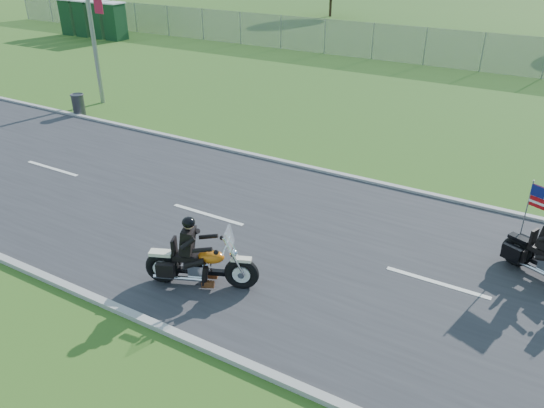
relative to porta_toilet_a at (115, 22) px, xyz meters
The scene contains 11 objects.
ground 27.83m from the porta_toilet_a, 37.69° to the right, with size 420.00×420.00×0.00m, color #224E18.
road 27.83m from the porta_toilet_a, 37.69° to the right, with size 120.00×8.00×0.04m, color #28282B.
curb_north 25.55m from the porta_toilet_a, 30.48° to the right, with size 120.00×0.18×0.12m, color #9E9B93.
curb_south 30.47m from the porta_toilet_a, 43.74° to the right, with size 120.00×0.18×0.12m, color #9E9B93.
fence 17.26m from the porta_toilet_a, 10.01° to the left, with size 60.00×0.03×2.00m, color gray.
porta_toilet_a is the anchor object (origin of this frame).
porta_toilet_b 1.40m from the porta_toilet_a, behind, with size 1.10×1.10×2.30m, color #113518.
porta_toilet_c 2.80m from the porta_toilet_a, behind, with size 1.10×1.10×2.30m, color #113518.
porta_toilet_d 4.20m from the porta_toilet_a, behind, with size 1.10×1.10×2.30m, color #113518.
motorcycle_lead 29.19m from the porta_toilet_a, 42.03° to the right, with size 2.31×1.20×1.64m.
trash_can 16.47m from the porta_toilet_a, 50.51° to the right, with size 0.48×0.48×0.83m, color #36363B.
Camera 1 is at (5.57, -9.70, 6.72)m, focal length 35.00 mm.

